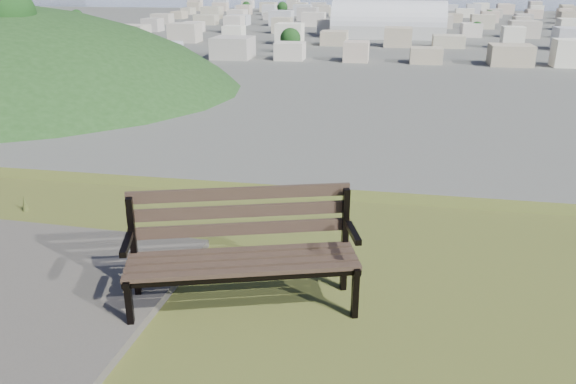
# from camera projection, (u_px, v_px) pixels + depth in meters

# --- Properties ---
(park_bench) EXTENTS (1.94, 1.11, 0.97)m
(park_bench) POSITION_uv_depth(u_px,v_px,m) (242.00, 245.00, 4.59)
(park_bench) COLOR #3F2C24
(park_bench) RESTS_ON hilltop_mesa
(arena) EXTENTS (54.45, 23.09, 22.97)m
(arena) POSITION_uv_depth(u_px,v_px,m) (388.00, 26.00, 274.66)
(arena) COLOR #BCBCB7
(arena) RESTS_ON ground
(city_blocks) EXTENTS (395.00, 361.00, 7.00)m
(city_blocks) POSITION_uv_depth(u_px,v_px,m) (396.00, 17.00, 373.19)
(city_blocks) COLOR beige
(city_blocks) RESTS_ON ground
(city_trees) EXTENTS (406.52, 387.20, 9.98)m
(city_trees) POSITION_uv_depth(u_px,v_px,m) (347.00, 22.00, 307.92)
(city_trees) COLOR #331F19
(city_trees) RESTS_ON ground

